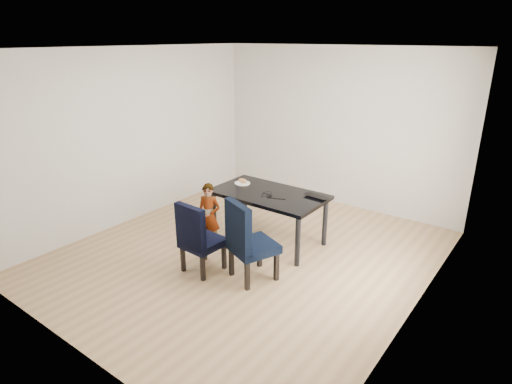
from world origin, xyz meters
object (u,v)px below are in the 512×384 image
Objects in this scene: chair_left at (203,237)px; dining_table at (268,217)px; chair_right at (254,240)px; laptop at (319,196)px; plate at (242,183)px; child at (209,216)px.

dining_table is at bearing 83.73° from chair_left.
chair_left is 0.67m from chair_right.
laptop is (0.83, 1.46, 0.29)m from chair_left.
plate is (-0.99, 1.03, 0.24)m from chair_right.
chair_right reaches higher than chair_left.
chair_right is 1.27m from laptop.
dining_table is at bearing 31.41° from child.
dining_table is 1.70× the size of chair_left.
plate is (-0.55, 0.09, 0.38)m from dining_table.
chair_right is 1.04m from child.
laptop is (1.19, 0.19, 0.01)m from plate.
child is at bearing 128.23° from chair_left.
chair_left is at bearing -73.98° from plate.
chair_left reaches higher than laptop.
child is at bearing -90.71° from plate.
child reaches higher than plate.
dining_table is 0.67m from plate.
child is 0.80m from plate.
chair_right reaches higher than laptop.
plate is (0.01, 0.74, 0.29)m from child.
chair_left is 4.01× the size of plate.
dining_table is 0.80m from laptop.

